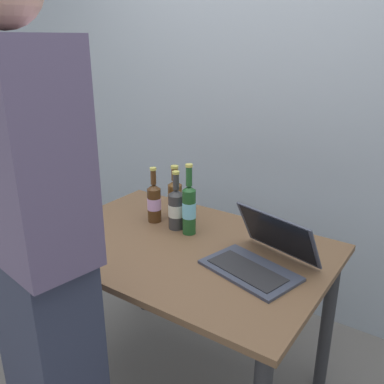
% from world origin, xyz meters
% --- Properties ---
extents(ground_plane, '(8.00, 8.00, 0.00)m').
position_xyz_m(ground_plane, '(0.00, 0.00, 0.00)').
color(ground_plane, slate).
rests_on(ground_plane, ground).
extents(desk, '(1.22, 0.83, 0.76)m').
position_xyz_m(desk, '(0.00, 0.00, 0.64)').
color(desk, brown).
rests_on(desk, ground).
extents(laptop, '(0.42, 0.39, 0.20)m').
position_xyz_m(laptop, '(0.35, 0.02, 0.80)').
color(laptop, '#383D4C').
rests_on(laptop, desk).
extents(beer_bottle_green, '(0.07, 0.07, 0.27)m').
position_xyz_m(beer_bottle_green, '(-0.26, 0.12, 0.86)').
color(beer_bottle_green, '#472B14').
rests_on(beer_bottle_green, desk).
extents(beer_bottle_brown, '(0.08, 0.08, 0.28)m').
position_xyz_m(beer_bottle_brown, '(-0.12, 0.12, 0.86)').
color(beer_bottle_brown, '#333333').
rests_on(beer_bottle_brown, desk).
extents(beer_bottle_dark, '(0.06, 0.06, 0.33)m').
position_xyz_m(beer_bottle_dark, '(-0.04, 0.11, 0.88)').
color(beer_bottle_dark, '#1E5123').
rests_on(beer_bottle_dark, desk).
extents(beer_bottle_amber, '(0.07, 0.07, 0.26)m').
position_xyz_m(beer_bottle_amber, '(-0.20, 0.22, 0.86)').
color(beer_bottle_amber, brown).
rests_on(beer_bottle_amber, desk).
extents(person_figure, '(0.42, 0.33, 1.85)m').
position_xyz_m(person_figure, '(-0.07, -0.65, 0.96)').
color(person_figure, '#2D3347').
rests_on(person_figure, ground).
extents(back_wall, '(6.00, 0.10, 2.60)m').
position_xyz_m(back_wall, '(0.00, 0.94, 1.30)').
color(back_wall, '#99A3AD').
rests_on(back_wall, ground).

